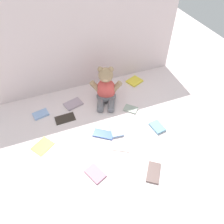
{
  "coord_description": "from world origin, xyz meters",
  "views": [
    {
      "loc": [
        -0.34,
        -1.05,
        1.17
      ],
      "look_at": [
        0.02,
        -0.1,
        0.1
      ],
      "focal_mm": 34.74,
      "sensor_mm": 36.0,
      "label": 1
    }
  ],
  "objects_px": {
    "book_case_3": "(153,172)",
    "book_case_4": "(157,127)",
    "teddy_bear": "(106,89)",
    "book_case_6": "(116,130)",
    "book_case_2": "(43,146)",
    "book_case_7": "(95,173)",
    "book_case_9": "(122,146)",
    "book_case_1": "(131,109)",
    "book_case_11": "(73,104)",
    "book_case_8": "(103,134)",
    "book_case_0": "(41,114)",
    "book_case_5": "(65,118)",
    "book_case_10": "(134,81)"
  },
  "relations": [
    {
      "from": "book_case_3",
      "to": "teddy_bear",
      "type": "bearing_deg",
      "value": -50.55
    },
    {
      "from": "book_case_11",
      "to": "book_case_8",
      "type": "bearing_deg",
      "value": 2.56
    },
    {
      "from": "book_case_1",
      "to": "book_case_0",
      "type": "bearing_deg",
      "value": -61.29
    },
    {
      "from": "teddy_bear",
      "to": "book_case_11",
      "type": "bearing_deg",
      "value": -166.67
    },
    {
      "from": "book_case_8",
      "to": "book_case_11",
      "type": "height_order",
      "value": "book_case_11"
    },
    {
      "from": "book_case_1",
      "to": "book_case_6",
      "type": "height_order",
      "value": "book_case_6"
    },
    {
      "from": "book_case_2",
      "to": "book_case_4",
      "type": "distance_m",
      "value": 0.78
    },
    {
      "from": "book_case_5",
      "to": "book_case_7",
      "type": "distance_m",
      "value": 0.5
    },
    {
      "from": "teddy_bear",
      "to": "book_case_6",
      "type": "height_order",
      "value": "teddy_bear"
    },
    {
      "from": "book_case_4",
      "to": "book_case_2",
      "type": "bearing_deg",
      "value": 162.41
    },
    {
      "from": "book_case_5",
      "to": "book_case_8",
      "type": "bearing_deg",
      "value": 40.65
    },
    {
      "from": "teddy_bear",
      "to": "book_case_5",
      "type": "xyz_separation_m",
      "value": [
        -0.35,
        -0.08,
        -0.1
      ]
    },
    {
      "from": "book_case_2",
      "to": "book_case_10",
      "type": "xyz_separation_m",
      "value": [
        0.84,
        0.39,
        0.0
      ]
    },
    {
      "from": "book_case_3",
      "to": "book_case_6",
      "type": "height_order",
      "value": "book_case_6"
    },
    {
      "from": "book_case_2",
      "to": "book_case_3",
      "type": "bearing_deg",
      "value": -160.52
    },
    {
      "from": "book_case_4",
      "to": "book_case_8",
      "type": "bearing_deg",
      "value": 159.96
    },
    {
      "from": "teddy_bear",
      "to": "book_case_4",
      "type": "distance_m",
      "value": 0.47
    },
    {
      "from": "book_case_1",
      "to": "book_case_6",
      "type": "distance_m",
      "value": 0.23
    },
    {
      "from": "book_case_1",
      "to": "book_case_10",
      "type": "bearing_deg",
      "value": -165.06
    },
    {
      "from": "book_case_11",
      "to": "book_case_0",
      "type": "bearing_deg",
      "value": -101.03
    },
    {
      "from": "teddy_bear",
      "to": "book_case_7",
      "type": "relative_size",
      "value": 2.56
    },
    {
      "from": "book_case_4",
      "to": "book_case_10",
      "type": "distance_m",
      "value": 0.52
    },
    {
      "from": "book_case_0",
      "to": "book_case_4",
      "type": "bearing_deg",
      "value": 48.87
    },
    {
      "from": "book_case_10",
      "to": "book_case_11",
      "type": "height_order",
      "value": "same"
    },
    {
      "from": "teddy_bear",
      "to": "book_case_11",
      "type": "relative_size",
      "value": 2.3
    },
    {
      "from": "book_case_2",
      "to": "book_case_4",
      "type": "relative_size",
      "value": 1.16
    },
    {
      "from": "book_case_2",
      "to": "book_case_11",
      "type": "xyz_separation_m",
      "value": [
        0.28,
        0.31,
        0.0
      ]
    },
    {
      "from": "book_case_7",
      "to": "book_case_11",
      "type": "bearing_deg",
      "value": -115.7
    },
    {
      "from": "book_case_3",
      "to": "book_case_9",
      "type": "distance_m",
      "value": 0.26
    },
    {
      "from": "book_case_3",
      "to": "book_case_8",
      "type": "bearing_deg",
      "value": -28.32
    },
    {
      "from": "book_case_6",
      "to": "book_case_9",
      "type": "relative_size",
      "value": 1.05
    },
    {
      "from": "teddy_bear",
      "to": "book_case_10",
      "type": "distance_m",
      "value": 0.34
    },
    {
      "from": "book_case_1",
      "to": "book_case_3",
      "type": "xyz_separation_m",
      "value": [
        -0.09,
        -0.52,
        0.0
      ]
    },
    {
      "from": "book_case_8",
      "to": "book_case_10",
      "type": "height_order",
      "value": "book_case_10"
    },
    {
      "from": "book_case_8",
      "to": "book_case_3",
      "type": "bearing_deg",
      "value": -118.9
    },
    {
      "from": "book_case_3",
      "to": "book_case_4",
      "type": "relative_size",
      "value": 1.27
    },
    {
      "from": "book_case_0",
      "to": "book_case_9",
      "type": "relative_size",
      "value": 0.96
    },
    {
      "from": "book_case_5",
      "to": "book_case_11",
      "type": "height_order",
      "value": "book_case_11"
    },
    {
      "from": "book_case_2",
      "to": "book_case_7",
      "type": "relative_size",
      "value": 1.06
    },
    {
      "from": "book_case_3",
      "to": "book_case_7",
      "type": "bearing_deg",
      "value": 15.99
    },
    {
      "from": "book_case_9",
      "to": "book_case_3",
      "type": "bearing_deg",
      "value": 52.81
    },
    {
      "from": "book_case_5",
      "to": "book_case_6",
      "type": "distance_m",
      "value": 0.39
    },
    {
      "from": "book_case_3",
      "to": "book_case_4",
      "type": "xyz_separation_m",
      "value": [
        0.19,
        0.29,
        0.0
      ]
    },
    {
      "from": "book_case_6",
      "to": "book_case_1",
      "type": "bearing_deg",
      "value": -133.35
    },
    {
      "from": "book_case_3",
      "to": "book_case_4",
      "type": "height_order",
      "value": "book_case_4"
    },
    {
      "from": "teddy_bear",
      "to": "book_case_1",
      "type": "xyz_separation_m",
      "value": [
        0.13,
        -0.17,
        -0.1
      ]
    },
    {
      "from": "teddy_bear",
      "to": "book_case_6",
      "type": "xyz_separation_m",
      "value": [
        -0.04,
        -0.32,
        -0.1
      ]
    },
    {
      "from": "book_case_0",
      "to": "book_case_10",
      "type": "xyz_separation_m",
      "value": [
        0.81,
        0.11,
        -0.0
      ]
    },
    {
      "from": "book_case_4",
      "to": "book_case_8",
      "type": "height_order",
      "value": "book_case_4"
    },
    {
      "from": "book_case_9",
      "to": "book_case_7",
      "type": "bearing_deg",
      "value": -31.46
    }
  ]
}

